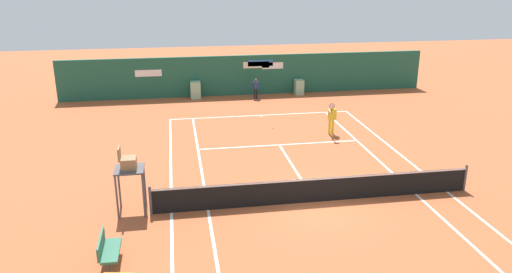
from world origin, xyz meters
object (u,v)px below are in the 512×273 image
at_px(umpire_chair, 129,168).
at_px(ball_kid_left_post, 256,87).
at_px(player_bench, 107,248).
at_px(player_on_baseline, 332,117).
at_px(tennis_ball_mid_court, 273,128).

relative_size(umpire_chair, ball_kid_left_post, 1.82).
relative_size(umpire_chair, player_bench, 1.82).
distance_m(umpire_chair, player_bench, 3.50).
bearing_deg(player_on_baseline, player_bench, 43.96).
xyz_separation_m(umpire_chair, player_on_baseline, (9.69, 7.27, -0.70)).
bearing_deg(umpire_chair, player_bench, -8.10).
bearing_deg(umpire_chair, player_on_baseline, 126.87).
distance_m(player_on_baseline, ball_kid_left_post, 8.55).
bearing_deg(ball_kid_left_post, tennis_ball_mid_court, 82.19).
xyz_separation_m(player_bench, ball_kid_left_post, (7.52, 18.67, 0.27)).
distance_m(umpire_chair, player_on_baseline, 12.14).
bearing_deg(umpire_chair, tennis_ball_mid_court, 141.73).
height_order(umpire_chair, tennis_ball_mid_court, umpire_chair).
bearing_deg(player_on_baseline, ball_kid_left_post, -74.11).
relative_size(player_bench, ball_kid_left_post, 1.00).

